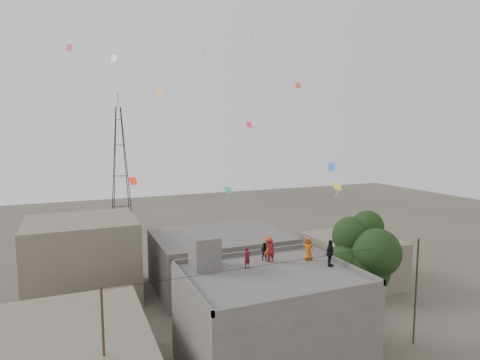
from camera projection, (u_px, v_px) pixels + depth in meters
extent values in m
cube|color=#524F4D|center=(270.00, 324.00, 23.92)|extent=(10.00, 8.00, 6.00)
cube|color=#585553|center=(270.00, 275.00, 23.56)|extent=(10.00, 8.00, 0.10)
cube|color=#524F4D|center=(244.00, 253.00, 27.12)|extent=(10.00, 0.15, 0.30)
cube|color=#524F4D|center=(307.00, 297.00, 19.94)|extent=(10.00, 0.15, 0.30)
cube|color=#524F4D|center=(340.00, 261.00, 25.43)|extent=(0.15, 8.00, 0.30)
cube|color=#524F4D|center=(189.00, 284.00, 21.63)|extent=(0.15, 8.00, 0.30)
cube|color=#524F4D|center=(205.00, 252.00, 24.58)|extent=(1.60, 1.80, 2.00)
cube|color=#524F4D|center=(221.00, 260.00, 37.56)|extent=(12.00, 9.00, 5.00)
cube|color=#686052|center=(83.00, 259.00, 34.64)|extent=(9.00, 8.00, 7.00)
cube|color=#686052|center=(352.00, 260.00, 38.56)|extent=(7.00, 8.00, 4.40)
cylinder|color=black|center=(361.00, 316.00, 27.27)|extent=(0.44, 0.44, 4.00)
cylinder|color=black|center=(362.00, 292.00, 27.23)|extent=(0.64, 0.91, 2.14)
sphere|color=black|center=(362.00, 270.00, 26.89)|extent=(3.60, 3.60, 3.60)
sphere|color=black|center=(373.00, 255.00, 27.50)|extent=(3.00, 3.00, 3.00)
sphere|color=black|center=(347.00, 264.00, 26.95)|extent=(2.80, 2.80, 2.80)
sphere|color=black|center=(376.00, 253.00, 26.15)|extent=(3.20, 3.20, 3.20)
sphere|color=black|center=(351.00, 236.00, 27.34)|extent=(2.60, 2.60, 2.60)
sphere|color=black|center=(367.00, 226.00, 27.42)|extent=(2.20, 2.20, 2.20)
cylinder|color=black|center=(416.00, 292.00, 26.97)|extent=(0.12, 0.12, 7.40)
cylinder|color=black|center=(289.00, 261.00, 22.47)|extent=(20.00, 0.52, 0.02)
cylinder|color=black|center=(115.00, 170.00, 57.16)|extent=(1.27, 1.27, 18.01)
cylinder|color=black|center=(127.00, 170.00, 57.81)|extent=(1.27, 1.27, 18.01)
cylinder|color=black|center=(126.00, 169.00, 59.37)|extent=(1.27, 1.27, 18.01)
cylinder|color=black|center=(114.00, 169.00, 58.71)|extent=(1.27, 1.27, 18.01)
cube|color=black|center=(122.00, 206.00, 58.90)|extent=(2.36, 0.08, 0.08)
cube|color=black|center=(122.00, 206.00, 58.90)|extent=(0.08, 2.36, 0.08)
cube|color=black|center=(121.00, 176.00, 58.37)|extent=(1.81, 0.08, 0.08)
cube|color=black|center=(121.00, 176.00, 58.37)|extent=(0.08, 1.81, 0.08)
cube|color=black|center=(119.00, 145.00, 57.84)|extent=(1.26, 0.08, 0.08)
cube|color=black|center=(119.00, 145.00, 57.84)|extent=(0.08, 1.26, 0.08)
cube|color=black|center=(119.00, 120.00, 57.41)|extent=(0.82, 0.08, 0.08)
cube|color=black|center=(119.00, 120.00, 57.41)|extent=(0.08, 0.82, 0.08)
cylinder|color=black|center=(118.00, 100.00, 57.08)|extent=(0.08, 0.08, 2.00)
imported|color=maroon|center=(270.00, 250.00, 25.69)|extent=(0.63, 0.48, 1.54)
imported|color=#C25416|center=(308.00, 249.00, 26.12)|extent=(0.84, 0.88, 1.52)
imported|color=black|center=(264.00, 251.00, 26.16)|extent=(0.71, 0.72, 1.16)
imported|color=black|center=(330.00, 253.00, 24.89)|extent=(1.05, 0.86, 1.68)
imported|color=#BA4C15|center=(268.00, 249.00, 25.89)|extent=(1.20, 1.16, 1.64)
imported|color=maroon|center=(247.00, 258.00, 24.59)|extent=(0.56, 0.46, 1.31)
plane|color=red|center=(133.00, 181.00, 22.88)|extent=(0.55, 0.45, 0.43)
plane|color=#F0254C|center=(249.00, 125.00, 28.08)|extent=(0.32, 0.48, 0.43)
plane|color=yellow|center=(152.00, 43.00, 30.93)|extent=(0.30, 0.38, 0.30)
plane|color=blue|center=(331.00, 167.00, 31.36)|extent=(0.24, 0.61, 0.62)
plane|color=white|center=(114.00, 58.00, 30.80)|extent=(0.44, 0.43, 0.48)
plane|color=orange|center=(253.00, 35.00, 33.66)|extent=(0.32, 0.36, 0.32)
plane|color=#2EB062|center=(228.00, 190.00, 27.41)|extent=(0.59, 0.65, 0.46)
plane|color=#C7562E|center=(298.00, 85.00, 33.04)|extent=(0.46, 0.49, 0.40)
plane|color=orange|center=(160.00, 90.00, 20.59)|extent=(0.30, 0.49, 0.40)
plane|color=#4686D3|center=(205.00, 51.00, 39.21)|extent=(0.22, 0.36, 0.34)
plane|color=#EF4B78|center=(69.00, 48.00, 24.00)|extent=(0.39, 0.38, 0.42)
plane|color=gold|center=(337.00, 186.00, 29.25)|extent=(0.48, 0.70, 0.57)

